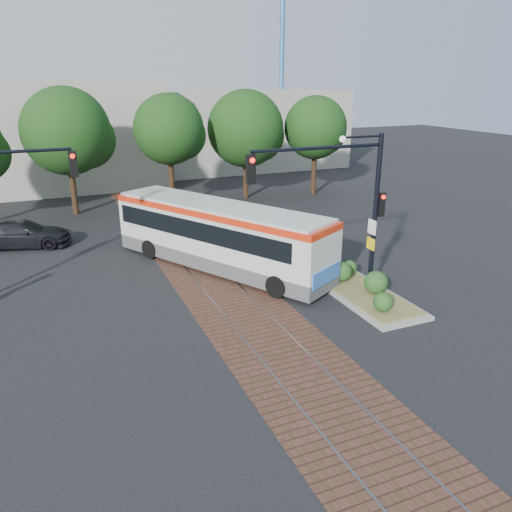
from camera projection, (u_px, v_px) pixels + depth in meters
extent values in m
plane|color=black|center=(241.00, 308.00, 18.43)|extent=(120.00, 120.00, 0.00)
cube|color=brown|center=(207.00, 272.00, 21.90)|extent=(3.60, 40.00, 0.01)
cube|color=slate|center=(191.00, 274.00, 21.62)|extent=(0.06, 40.00, 0.01)
cube|color=slate|center=(223.00, 269.00, 22.17)|extent=(0.06, 40.00, 0.01)
cylinder|color=#382314|center=(73.00, 189.00, 30.81)|extent=(0.36, 0.36, 3.12)
sphere|color=#163F14|center=(66.00, 131.00, 29.64)|extent=(5.20, 5.20, 5.20)
cylinder|color=#382314|center=(172.00, 182.00, 32.29)|extent=(0.36, 0.36, 3.39)
sphere|color=#163F14|center=(169.00, 129.00, 31.17)|extent=(4.40, 4.40, 4.40)
cylinder|color=#382314|center=(246.00, 178.00, 35.10)|extent=(0.36, 0.36, 2.86)
sphere|color=#163F14|center=(245.00, 129.00, 33.97)|extent=(5.20, 5.20, 5.20)
cylinder|color=#382314|center=(314.00, 173.00, 36.21)|extent=(0.36, 0.36, 3.12)
sphere|color=#163F14|center=(315.00, 128.00, 35.14)|extent=(4.40, 4.40, 4.40)
cube|color=#ADA899|center=(11.00, 134.00, 38.41)|extent=(22.00, 12.00, 8.00)
cube|color=#ADA899|center=(242.00, 129.00, 47.70)|extent=(18.00, 10.00, 7.00)
cylinder|color=#3F72B2|center=(282.00, 69.00, 51.54)|extent=(0.50, 0.50, 18.00)
cube|color=#4D4D50|center=(220.00, 257.00, 22.25)|extent=(7.25, 10.60, 0.63)
cube|color=silver|center=(219.00, 232.00, 21.86)|extent=(7.26, 10.61, 1.72)
cube|color=black|center=(214.00, 225.00, 21.92)|extent=(6.78, 9.68, 0.81)
cube|color=red|center=(219.00, 210.00, 21.52)|extent=(7.29, 10.62, 0.27)
cube|color=silver|center=(218.00, 206.00, 21.46)|extent=(7.02, 10.25, 0.13)
cube|color=black|center=(324.00, 248.00, 18.67)|extent=(1.32, 0.80, 0.81)
cube|color=blue|center=(326.00, 276.00, 18.94)|extent=(1.77, 1.01, 0.63)
cube|color=orange|center=(252.00, 241.00, 22.39)|extent=(2.02, 3.59, 1.00)
cylinder|color=black|center=(277.00, 286.00, 19.24)|extent=(0.72, 0.95, 0.91)
cylinder|color=black|center=(306.00, 271.00, 20.79)|extent=(0.72, 0.95, 0.91)
cylinder|color=black|center=(151.00, 249.00, 23.48)|extent=(0.72, 0.95, 0.91)
cylinder|color=black|center=(183.00, 238.00, 25.03)|extent=(0.72, 0.95, 0.91)
cube|color=gray|center=(365.00, 296.00, 19.32)|extent=(2.20, 5.20, 0.15)
cube|color=olive|center=(365.00, 293.00, 19.28)|extent=(1.90, 4.80, 0.08)
sphere|color=#1E4719|center=(383.00, 302.00, 17.61)|extent=(0.70, 0.70, 0.70)
sphere|color=#1E4719|center=(376.00, 282.00, 19.05)|extent=(0.90, 0.90, 0.90)
sphere|color=#1E4719|center=(342.00, 271.00, 20.27)|extent=(0.80, 0.80, 0.80)
sphere|color=#1E4719|center=(350.00, 267.00, 20.99)|extent=(0.60, 0.60, 0.60)
cylinder|color=black|center=(375.00, 215.00, 18.55)|extent=(0.18, 0.18, 6.00)
cylinder|color=black|center=(319.00, 148.00, 16.75)|extent=(5.00, 0.12, 0.12)
cube|color=black|center=(251.00, 169.00, 16.01)|extent=(0.28, 0.22, 0.95)
sphere|color=#FF190C|center=(252.00, 161.00, 15.79)|extent=(0.18, 0.18, 0.18)
cube|color=black|center=(381.00, 204.00, 18.50)|extent=(0.26, 0.20, 0.90)
sphere|color=#FF190C|center=(384.00, 197.00, 18.28)|extent=(0.16, 0.16, 0.16)
cube|color=white|center=(372.00, 227.00, 18.51)|extent=(0.04, 0.45, 0.55)
cube|color=yellow|center=(371.00, 244.00, 18.73)|extent=(0.04, 0.45, 0.45)
cylinder|color=black|center=(362.00, 137.00, 17.28)|extent=(1.60, 0.08, 0.08)
sphere|color=silver|center=(343.00, 139.00, 17.00)|extent=(0.24, 0.24, 0.24)
cylinder|color=black|center=(3.00, 152.00, 17.35)|extent=(4.50, 0.12, 0.12)
cube|color=black|center=(73.00, 164.00, 18.36)|extent=(0.28, 0.22, 0.95)
sphere|color=#FF190C|center=(73.00, 156.00, 18.14)|extent=(0.18, 0.18, 0.18)
imported|color=black|center=(21.00, 234.00, 25.00)|extent=(5.00, 3.01, 1.36)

